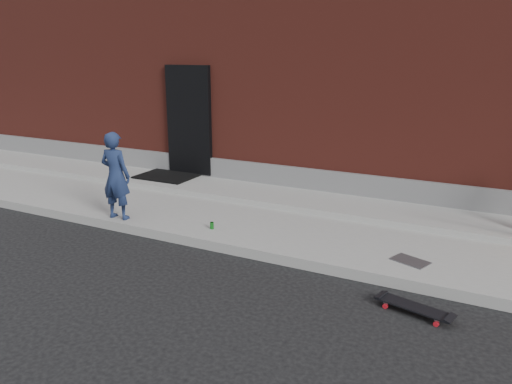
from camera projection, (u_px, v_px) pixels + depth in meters
The scene contains 9 objects.
ground at pixel (226, 254), 7.13m from camera, with size 80.00×80.00×0.00m, color black.
sidewalk at pixel (271, 219), 8.39m from camera, with size 20.00×3.00×0.15m, color gray.
apron at pixel (292, 198), 9.13m from camera, with size 20.00×1.20×0.10m, color gray.
building at pixel (366, 63), 12.44m from camera, with size 20.00×8.10×5.00m.
child at pixel (116, 176), 8.01m from camera, with size 0.52×0.34×1.43m, color #1B284C.
skateboard at pixel (414, 308), 5.48m from camera, with size 0.87×0.41×0.09m.
soda_can at pixel (212, 226), 7.69m from camera, with size 0.06×0.06×0.11m, color #1A8623.
doormat at pixel (168, 176), 10.49m from camera, with size 1.18×0.95×0.03m, color black.
utility_plate at pixel (410, 261), 6.50m from camera, with size 0.45×0.29×0.01m, color #56575B.
Camera 1 is at (3.40, -5.70, 2.80)m, focal length 35.00 mm.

